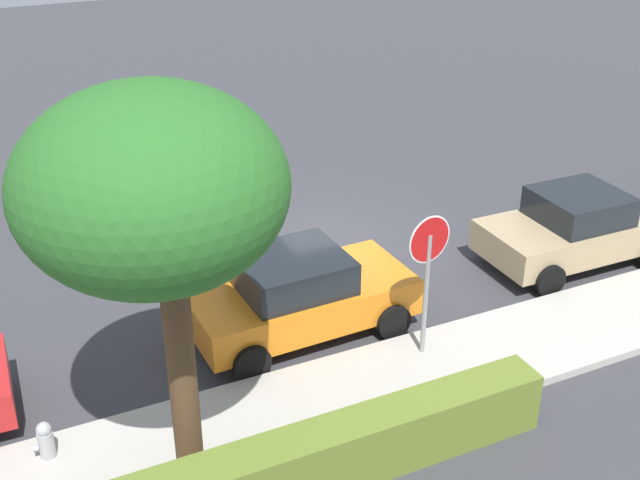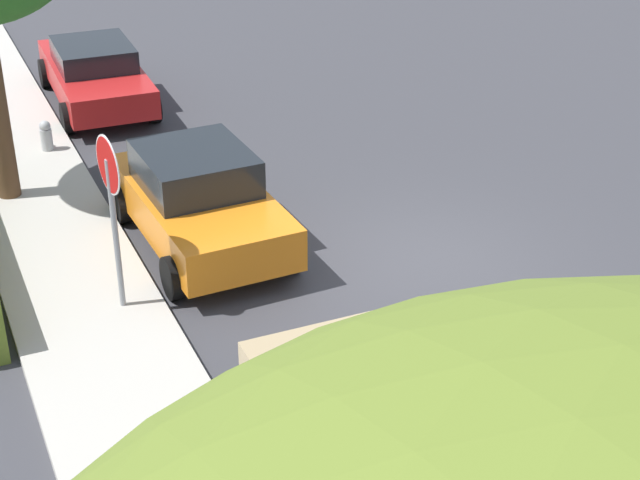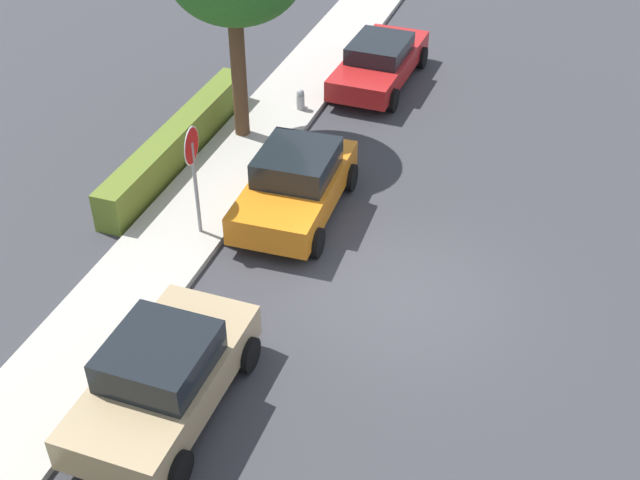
# 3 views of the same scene
# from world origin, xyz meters

# --- Properties ---
(ground_plane) EXTENTS (60.00, 60.00, 0.00)m
(ground_plane) POSITION_xyz_m (0.00, 0.00, 0.00)
(ground_plane) COLOR #38383D
(sidewalk_curb) EXTENTS (32.00, 2.05, 0.14)m
(sidewalk_curb) POSITION_xyz_m (0.00, 5.04, 0.07)
(sidewalk_curb) COLOR #B2ADA3
(sidewalk_curb) RESTS_ON ground_plane
(stop_sign) EXTENTS (0.79, 0.12, 2.63)m
(stop_sign) POSITION_xyz_m (0.42, 4.56, 1.82)
(stop_sign) COLOR gray
(stop_sign) RESTS_ON ground_plane
(parked_car_orange) EXTENTS (3.96, 2.12, 1.53)m
(parked_car_orange) POSITION_xyz_m (1.95, 2.94, 0.76)
(parked_car_orange) COLOR orange
(parked_car_orange) RESTS_ON ground_plane
(parked_car_tan) EXTENTS (3.85, 2.04, 1.52)m
(parked_car_tan) POSITION_xyz_m (-4.16, 2.94, 0.75)
(parked_car_tan) COLOR tan
(parked_car_tan) RESTS_ON ground_plane
(parked_car_red) EXTENTS (4.51, 2.08, 1.34)m
(parked_car_red) POSITION_xyz_m (8.95, 2.98, 0.69)
(parked_car_red) COLOR red
(parked_car_red) RESTS_ON ground_plane
(fire_hydrant) EXTENTS (0.30, 0.22, 0.72)m
(fire_hydrant) POSITION_xyz_m (6.46, 4.49, 0.36)
(fire_hydrant) COLOR #A5A5A8
(fire_hydrant) RESTS_ON ground_plane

